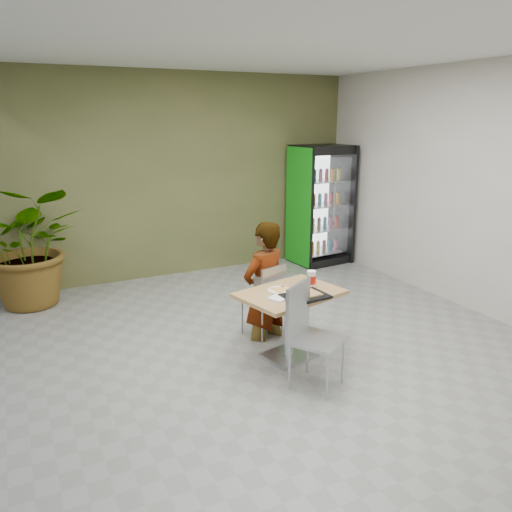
% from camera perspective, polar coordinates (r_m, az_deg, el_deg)
% --- Properties ---
extents(ground, '(7.00, 7.00, 0.00)m').
position_cam_1_polar(ground, '(5.43, 3.31, -11.99)').
color(ground, gray).
rests_on(ground, ground).
extents(room_envelope, '(6.00, 7.00, 3.20)m').
position_cam_1_polar(room_envelope, '(4.89, 3.60, 4.85)').
color(room_envelope, silver).
rests_on(room_envelope, ground).
extents(dining_table, '(1.18, 0.95, 0.75)m').
position_cam_1_polar(dining_table, '(5.31, 3.85, -6.27)').
color(dining_table, tan).
rests_on(dining_table, ground).
extents(chair_far, '(0.50, 0.50, 0.89)m').
position_cam_1_polar(chair_far, '(5.80, 1.36, -4.47)').
color(chair_far, '#A8ABAD').
rests_on(chair_far, ground).
extents(chair_near, '(0.62, 0.62, 1.01)m').
position_cam_1_polar(chair_near, '(4.80, 5.93, -8.06)').
color(chair_near, '#A8ABAD').
rests_on(chair_near, ground).
extents(seated_woman, '(0.72, 0.58, 1.68)m').
position_cam_1_polar(seated_woman, '(5.81, 0.93, -4.19)').
color(seated_woman, black).
rests_on(seated_woman, ground).
extents(pizza_plate, '(0.35, 0.33, 0.03)m').
position_cam_1_polar(pizza_plate, '(5.26, 2.68, -3.80)').
color(pizza_plate, white).
rests_on(pizza_plate, dining_table).
extents(soda_cup, '(0.10, 0.10, 0.17)m').
position_cam_1_polar(soda_cup, '(5.39, 6.36, -2.62)').
color(soda_cup, white).
rests_on(soda_cup, dining_table).
extents(napkin_stack, '(0.22, 0.22, 0.02)m').
position_cam_1_polar(napkin_stack, '(5.01, 2.58, -4.85)').
color(napkin_stack, white).
rests_on(napkin_stack, dining_table).
extents(cafeteria_tray, '(0.48, 0.37, 0.03)m').
position_cam_1_polar(cafeteria_tray, '(5.08, 5.62, -4.61)').
color(cafeteria_tray, black).
rests_on(cafeteria_tray, dining_table).
extents(beverage_fridge, '(1.00, 0.80, 2.05)m').
position_cam_1_polar(beverage_fridge, '(8.81, 7.42, 5.79)').
color(beverage_fridge, black).
rests_on(beverage_fridge, ground).
extents(potted_plant, '(1.80, 1.66, 1.67)m').
position_cam_1_polar(potted_plant, '(7.38, -24.31, 1.08)').
color(potted_plant, '#315C25').
rests_on(potted_plant, ground).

